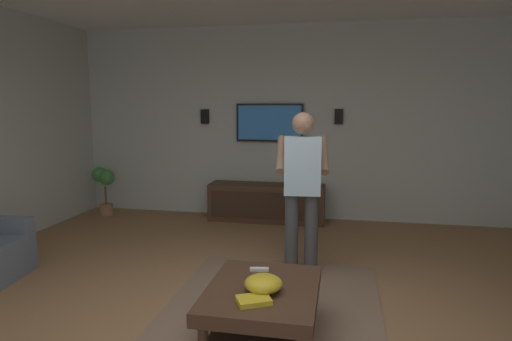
# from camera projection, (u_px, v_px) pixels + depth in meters

# --- Properties ---
(ground_plane) EXTENTS (8.55, 8.55, 0.00)m
(ground_plane) POSITION_uv_depth(u_px,v_px,m) (244.00, 338.00, 3.22)
(ground_plane) COLOR olive
(wall_back_tv) EXTENTS (0.10, 6.92, 2.88)m
(wall_back_tv) POSITION_uv_depth(u_px,v_px,m) (297.00, 123.00, 6.50)
(wall_back_tv) COLOR #B2B7AD
(wall_back_tv) RESTS_ON ground
(area_rug) EXTENTS (2.77, 1.81, 0.01)m
(area_rug) POSITION_uv_depth(u_px,v_px,m) (267.00, 324.00, 3.41)
(area_rug) COLOR #7A604C
(area_rug) RESTS_ON ground
(coffee_table) EXTENTS (1.00, 0.80, 0.40)m
(coffee_table) POSITION_uv_depth(u_px,v_px,m) (263.00, 300.00, 3.17)
(coffee_table) COLOR #422B1C
(coffee_table) RESTS_ON ground
(media_console) EXTENTS (0.45, 1.70, 0.55)m
(media_console) POSITION_uv_depth(u_px,v_px,m) (267.00, 203.00, 6.43)
(media_console) COLOR #422B1C
(media_console) RESTS_ON ground
(tv) EXTENTS (0.05, 1.01, 0.57)m
(tv) POSITION_uv_depth(u_px,v_px,m) (270.00, 123.00, 6.49)
(tv) COLOR black
(person_standing) EXTENTS (0.57, 0.58, 1.64)m
(person_standing) POSITION_uv_depth(u_px,v_px,m) (302.00, 183.00, 4.37)
(person_standing) COLOR #3F3F3F
(person_standing) RESTS_ON ground
(potted_plant_short) EXTENTS (0.25, 0.36, 0.76)m
(potted_plant_short) POSITION_uv_depth(u_px,v_px,m) (104.00, 183.00, 6.70)
(potted_plant_short) COLOR #9E6B4C
(potted_plant_short) RESTS_ON ground
(bowl) EXTENTS (0.27, 0.27, 0.12)m
(bowl) POSITION_uv_depth(u_px,v_px,m) (263.00, 284.00, 3.07)
(bowl) COLOR gold
(bowl) RESTS_ON coffee_table
(remote_white) EXTENTS (0.07, 0.15, 0.02)m
(remote_white) POSITION_uv_depth(u_px,v_px,m) (259.00, 269.00, 3.46)
(remote_white) COLOR white
(remote_white) RESTS_ON coffee_table
(book) EXTENTS (0.24, 0.27, 0.04)m
(book) POSITION_uv_depth(u_px,v_px,m) (254.00, 300.00, 2.90)
(book) COLOR gold
(book) RESTS_ON coffee_table
(vase_round) EXTENTS (0.22, 0.22, 0.22)m
(vase_round) POSITION_uv_depth(u_px,v_px,m) (293.00, 178.00, 6.33)
(vase_round) COLOR gold
(vase_round) RESTS_ON media_console
(wall_speaker_left) EXTENTS (0.06, 0.12, 0.22)m
(wall_speaker_left) POSITION_uv_depth(u_px,v_px,m) (339.00, 117.00, 6.29)
(wall_speaker_left) COLOR black
(wall_speaker_right) EXTENTS (0.06, 0.12, 0.22)m
(wall_speaker_right) POSITION_uv_depth(u_px,v_px,m) (205.00, 117.00, 6.68)
(wall_speaker_right) COLOR black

